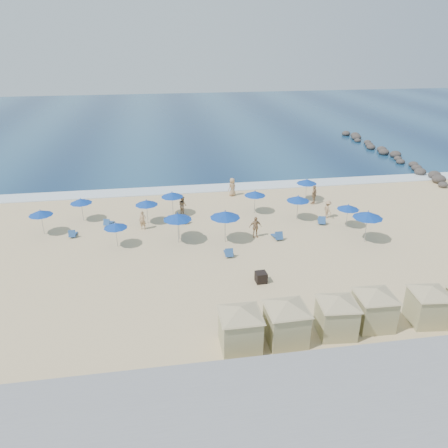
# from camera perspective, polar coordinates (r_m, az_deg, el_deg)

# --- Properties ---
(ground) EXTENTS (160.00, 160.00, 0.00)m
(ground) POSITION_cam_1_polar(r_m,az_deg,el_deg) (32.17, 3.58, -4.18)
(ground) COLOR #D7BB88
(ground) RESTS_ON ground
(ocean) EXTENTS (160.00, 80.00, 0.06)m
(ocean) POSITION_cam_1_polar(r_m,az_deg,el_deg) (84.30, -4.70, 13.37)
(ocean) COLOR #0E2A4D
(ocean) RESTS_ON ground
(surf_line) EXTENTS (160.00, 2.50, 0.08)m
(surf_line) POSITION_cam_1_polar(r_m,az_deg,el_deg) (46.18, -0.56, 4.77)
(surf_line) COLOR white
(surf_line) RESTS_ON ground
(seawall) EXTENTS (160.00, 6.10, 1.22)m
(seawall) POSITION_cam_1_polar(r_m,az_deg,el_deg) (21.22, 11.97, -19.55)
(seawall) COLOR gray
(seawall) RESTS_ON ground
(rock_jetty) EXTENTS (2.56, 26.66, 0.96)m
(rock_jetty) POSITION_cam_1_polar(r_m,az_deg,el_deg) (62.55, 20.60, 8.64)
(rock_jetty) COLOR #2E2826
(rock_jetty) RESTS_ON ground
(trash_bin) EXTENTS (0.75, 0.75, 0.71)m
(trash_bin) POSITION_cam_1_polar(r_m,az_deg,el_deg) (28.85, 4.86, -6.94)
(trash_bin) COLOR black
(trash_bin) RESTS_ON ground
(cabana_0) EXTENTS (4.35, 4.35, 2.73)m
(cabana_0) POSITION_cam_1_polar(r_m,az_deg,el_deg) (22.71, 2.13, -12.64)
(cabana_0) COLOR tan
(cabana_0) RESTS_ON ground
(cabana_1) EXTENTS (4.35, 4.35, 2.73)m
(cabana_1) POSITION_cam_1_polar(r_m,az_deg,el_deg) (23.34, 8.18, -11.77)
(cabana_1) COLOR tan
(cabana_1) RESTS_ON ground
(cabana_2) EXTENTS (4.12, 4.12, 2.59)m
(cabana_2) POSITION_cam_1_polar(r_m,az_deg,el_deg) (24.43, 14.58, -10.81)
(cabana_2) COLOR tan
(cabana_2) RESTS_ON ground
(cabana_3) EXTENTS (4.21, 4.21, 2.64)m
(cabana_3) POSITION_cam_1_polar(r_m,az_deg,el_deg) (25.57, 19.11, -9.65)
(cabana_3) COLOR tan
(cabana_3) RESTS_ON ground
(cabana_4) EXTENTS (4.07, 4.07, 2.57)m
(cabana_4) POSITION_cam_1_polar(r_m,az_deg,el_deg) (27.04, 25.24, -8.91)
(cabana_4) COLOR tan
(cabana_4) RESTS_ON ground
(umbrella_0) EXTENTS (1.90, 1.90, 2.17)m
(umbrella_0) POSITION_cam_1_polar(r_m,az_deg,el_deg) (37.72, -22.85, 1.37)
(umbrella_0) COLOR #A5A8AD
(umbrella_0) RESTS_ON ground
(umbrella_1) EXTENTS (1.79, 1.79, 2.03)m
(umbrella_1) POSITION_cam_1_polar(r_m,az_deg,el_deg) (33.74, -14.00, -0.18)
(umbrella_1) COLOR #A5A8AD
(umbrella_1) RESTS_ON ground
(umbrella_2) EXTENTS (1.94, 1.94, 2.20)m
(umbrella_2) POSITION_cam_1_polar(r_m,az_deg,el_deg) (37.38, -10.10, 2.79)
(umbrella_2) COLOR #A5A8AD
(umbrella_2) RESTS_ON ground
(umbrella_3) EXTENTS (1.87, 1.87, 2.13)m
(umbrella_3) POSITION_cam_1_polar(r_m,az_deg,el_deg) (34.18, -5.97, 0.89)
(umbrella_3) COLOR #A5A8AD
(umbrella_3) RESTS_ON ground
(umbrella_4) EXTENTS (1.98, 1.98, 2.25)m
(umbrella_4) POSITION_cam_1_polar(r_m,az_deg,el_deg) (38.80, -6.79, 3.85)
(umbrella_4) COLOR #A5A8AD
(umbrella_4) RESTS_ON ground
(umbrella_5) EXTENTS (2.21, 2.21, 2.52)m
(umbrella_5) POSITION_cam_1_polar(r_m,az_deg,el_deg) (33.41, -6.10, 0.97)
(umbrella_5) COLOR #A5A8AD
(umbrella_5) RESTS_ON ground
(umbrella_6) EXTENTS (2.34, 2.34, 2.66)m
(umbrella_6) POSITION_cam_1_polar(r_m,az_deg,el_deg) (33.31, 0.15, 1.26)
(umbrella_6) COLOR #A5A8AD
(umbrella_6) RESTS_ON ground
(umbrella_7) EXTENTS (1.91, 1.91, 2.18)m
(umbrella_7) POSITION_cam_1_polar(r_m,az_deg,el_deg) (39.11, 4.07, 4.02)
(umbrella_7) COLOR #A5A8AD
(umbrella_7) RESTS_ON ground
(umbrella_8) EXTENTS (2.00, 2.00, 2.27)m
(umbrella_8) POSITION_cam_1_polar(r_m,az_deg,el_deg) (38.08, 9.66, 3.31)
(umbrella_8) COLOR #A5A8AD
(umbrella_8) RESTS_ON ground
(umbrella_9) EXTENTS (1.95, 1.95, 2.22)m
(umbrella_9) POSITION_cam_1_polar(r_m,az_deg,el_deg) (42.87, 10.76, 5.49)
(umbrella_9) COLOR #A5A8AD
(umbrella_9) RESTS_ON ground
(umbrella_10) EXTENTS (1.83, 1.83, 2.08)m
(umbrella_10) POSITION_cam_1_polar(r_m,az_deg,el_deg) (37.53, 15.92, 2.14)
(umbrella_10) COLOR #A5A8AD
(umbrella_10) RESTS_ON ground
(umbrella_11) EXTENTS (2.30, 2.30, 2.62)m
(umbrella_11) POSITION_cam_1_polar(r_m,az_deg,el_deg) (35.11, 18.30, 1.16)
(umbrella_11) COLOR #A5A8AD
(umbrella_11) RESTS_ON ground
(umbrella_12) EXTENTS (1.86, 1.86, 2.11)m
(umbrella_12) POSITION_cam_1_polar(r_m,az_deg,el_deg) (39.33, -18.18, 2.89)
(umbrella_12) COLOR #A5A8AD
(umbrella_12) RESTS_ON ground
(beach_chair_0) EXTENTS (0.54, 1.21, 0.66)m
(beach_chair_0) POSITION_cam_1_polar(r_m,az_deg,el_deg) (37.08, -19.15, -1.20)
(beach_chair_0) COLOR #264F8D
(beach_chair_0) RESTS_ON ground
(beach_chair_1) EXTENTS (0.89, 1.31, 0.66)m
(beach_chair_1) POSITION_cam_1_polar(r_m,az_deg,el_deg) (38.37, -14.89, 0.19)
(beach_chair_1) COLOR #264F8D
(beach_chair_1) RESTS_ON ground
(beach_chair_2) EXTENTS (0.64, 1.40, 0.76)m
(beach_chair_2) POSITION_cam_1_polar(r_m,az_deg,el_deg) (37.77, -5.27, 0.60)
(beach_chair_2) COLOR #264F8D
(beach_chair_2) RESTS_ON ground
(beach_chair_3) EXTENTS (0.65, 1.34, 0.72)m
(beach_chair_3) POSITION_cam_1_polar(r_m,az_deg,el_deg) (32.05, 0.61, -3.74)
(beach_chair_3) COLOR #264F8D
(beach_chair_3) RESTS_ON ground
(beach_chair_4) EXTENTS (0.69, 1.41, 0.76)m
(beach_chair_4) POSITION_cam_1_polar(r_m,az_deg,el_deg) (34.87, 7.00, -1.52)
(beach_chair_4) COLOR #264F8D
(beach_chair_4) RESTS_ON ground
(beach_chair_5) EXTENTS (1.03, 1.52, 0.77)m
(beach_chair_5) POSITION_cam_1_polar(r_m,az_deg,el_deg) (38.35, 12.62, 0.47)
(beach_chair_5) COLOR #264F8D
(beach_chair_5) RESTS_ON ground
(beachgoer_0) EXTENTS (0.67, 0.54, 1.61)m
(beachgoer_0) POSITION_cam_1_polar(r_m,az_deg,el_deg) (36.69, -10.58, 0.48)
(beachgoer_0) COLOR tan
(beachgoer_0) RESTS_ON ground
(beachgoer_1) EXTENTS (1.00, 1.04, 1.69)m
(beachgoer_1) POSITION_cam_1_polar(r_m,az_deg,el_deg) (39.33, -5.42, 2.46)
(beachgoer_1) COLOR tan
(beachgoer_1) RESTS_ON ground
(beachgoer_2) EXTENTS (1.06, 0.54, 1.74)m
(beachgoer_2) POSITION_cam_1_polar(r_m,az_deg,el_deg) (34.76, 4.11, -0.38)
(beachgoer_2) COLOR tan
(beachgoer_2) RESTS_ON ground
(beachgoer_3) EXTENTS (0.73, 1.10, 1.60)m
(beachgoer_3) POSITION_cam_1_polar(r_m,az_deg,el_deg) (39.45, 13.39, 1.90)
(beachgoer_3) COLOR tan
(beachgoer_3) RESTS_ON ground
(beachgoer_4) EXTENTS (1.06, 0.96, 1.82)m
(beachgoer_4) POSITION_cam_1_polar(r_m,az_deg,el_deg) (43.71, 1.09, 4.86)
(beachgoer_4) COLOR tan
(beachgoer_4) RESTS_ON ground
(beachgoer_5) EXTENTS (1.05, 1.11, 1.84)m
(beachgoer_5) POSITION_cam_1_polar(r_m,az_deg,el_deg) (42.41, 11.67, 3.78)
(beachgoer_5) COLOR tan
(beachgoer_5) RESTS_ON ground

